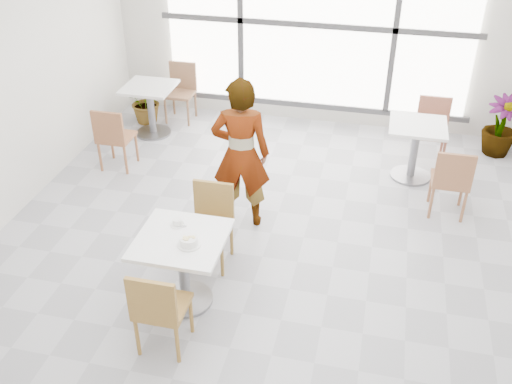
% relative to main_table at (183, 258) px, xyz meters
% --- Properties ---
extents(floor, '(7.00, 7.00, 0.00)m').
position_rel_main_table_xyz_m(floor, '(0.57, 0.82, -0.52)').
color(floor, '#9E9EA5').
rests_on(floor, ground).
extents(wall_back, '(6.00, 0.00, 6.00)m').
position_rel_main_table_xyz_m(wall_back, '(0.57, 4.32, 0.98)').
color(wall_back, silver).
rests_on(wall_back, ground).
extents(window, '(4.60, 0.07, 2.52)m').
position_rel_main_table_xyz_m(window, '(0.57, 4.26, 0.98)').
color(window, white).
rests_on(window, ground).
extents(main_table, '(0.80, 0.80, 0.75)m').
position_rel_main_table_xyz_m(main_table, '(0.00, 0.00, 0.00)').
color(main_table, white).
rests_on(main_table, ground).
extents(chair_near, '(0.42, 0.42, 0.87)m').
position_rel_main_table_xyz_m(chair_near, '(0.01, -0.64, -0.02)').
color(chair_near, olive).
rests_on(chair_near, ground).
extents(chair_far, '(0.42, 0.42, 0.87)m').
position_rel_main_table_xyz_m(chair_far, '(0.06, 0.70, -0.02)').
color(chair_far, olive).
rests_on(chair_far, ground).
extents(oatmeal_bowl, '(0.21, 0.21, 0.10)m').
position_rel_main_table_xyz_m(oatmeal_bowl, '(0.11, -0.09, 0.27)').
color(oatmeal_bowl, white).
rests_on(oatmeal_bowl, main_table).
extents(coffee_cup, '(0.16, 0.13, 0.07)m').
position_rel_main_table_xyz_m(coffee_cup, '(-0.09, 0.18, 0.26)').
color(coffee_cup, white).
rests_on(coffee_cup, main_table).
extents(person, '(0.69, 0.51, 1.75)m').
position_rel_main_table_xyz_m(person, '(0.19, 1.42, 0.35)').
color(person, black).
rests_on(person, ground).
extents(bg_table_left, '(0.70, 0.70, 0.75)m').
position_rel_main_table_xyz_m(bg_table_left, '(-1.65, 3.31, -0.04)').
color(bg_table_left, silver).
rests_on(bg_table_left, ground).
extents(bg_table_right, '(0.70, 0.70, 0.75)m').
position_rel_main_table_xyz_m(bg_table_right, '(2.08, 2.89, -0.04)').
color(bg_table_right, white).
rests_on(bg_table_right, ground).
extents(bg_chair_left_near, '(0.42, 0.42, 0.87)m').
position_rel_main_table_xyz_m(bg_chair_left_near, '(-1.72, 2.21, -0.02)').
color(bg_chair_left_near, brown).
rests_on(bg_chair_left_near, ground).
extents(bg_chair_left_far, '(0.42, 0.42, 0.87)m').
position_rel_main_table_xyz_m(bg_chair_left_far, '(-1.40, 3.94, -0.02)').
color(bg_chair_left_far, '#895F42').
rests_on(bg_chair_left_far, ground).
extents(bg_chair_right_near, '(0.42, 0.42, 0.87)m').
position_rel_main_table_xyz_m(bg_chair_right_near, '(2.48, 2.07, -0.02)').
color(bg_chair_right_near, '#98603F').
rests_on(bg_chair_right_near, ground).
extents(bg_chair_right_far, '(0.42, 0.42, 0.87)m').
position_rel_main_table_xyz_m(bg_chair_right_far, '(2.30, 3.44, -0.02)').
color(bg_chair_right_far, '#9E5B44').
rests_on(bg_chair_right_far, ground).
extents(plant_left, '(0.78, 0.72, 0.70)m').
position_rel_main_table_xyz_m(plant_left, '(-1.86, 3.67, -0.17)').
color(plant_left, '#518142').
rests_on(plant_left, ground).
extents(plant_right, '(0.51, 0.51, 0.84)m').
position_rel_main_table_xyz_m(plant_right, '(3.23, 3.82, -0.10)').
color(plant_right, '#568B4B').
rests_on(plant_right, ground).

